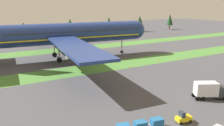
# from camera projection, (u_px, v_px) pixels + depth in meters

# --- Properties ---
(grass_strip_near) EXTENTS (320.00, 10.27, 0.01)m
(grass_strip_near) POSITION_uv_depth(u_px,v_px,m) (100.00, 67.00, 72.04)
(grass_strip_near) COLOR #4C8438
(grass_strip_near) RESTS_ON ground
(grass_strip_far) EXTENTS (320.00, 10.27, 0.01)m
(grass_strip_far) POSITION_uv_depth(u_px,v_px,m) (67.00, 49.00, 99.51)
(grass_strip_far) COLOR #4C8438
(grass_strip_far) RESTS_ON ground
(airliner) EXTENTS (65.38, 80.80, 25.16)m
(airliner) POSITION_uv_depth(u_px,v_px,m) (63.00, 34.00, 80.63)
(airliner) COLOR navy
(airliner) RESTS_ON ground
(baggage_tug) EXTENTS (2.79, 1.74, 1.97)m
(baggage_tug) POSITION_uv_depth(u_px,v_px,m) (183.00, 118.00, 38.65)
(baggage_tug) COLOR yellow
(baggage_tug) RESTS_ON ground
(cargo_dolly_lead) EXTENTS (2.43, 1.87, 1.55)m
(cargo_dolly_lead) POSITION_uv_depth(u_px,v_px,m) (157.00, 122.00, 37.03)
(cargo_dolly_lead) COLOR #A3A3A8
(cargo_dolly_lead) RESTS_ON ground
(cargo_dolly_second) EXTENTS (2.43, 1.87, 1.55)m
(cargo_dolly_second) POSITION_uv_depth(u_px,v_px,m) (140.00, 125.00, 36.12)
(cargo_dolly_second) COLOR #A3A3A8
(cargo_dolly_second) RESTS_ON ground
(catering_truck) EXTENTS (7.24, 5.22, 3.58)m
(catering_truck) POSITION_uv_depth(u_px,v_px,m) (210.00, 90.00, 47.97)
(catering_truck) COLOR #2D333D
(catering_truck) RESTS_ON ground
(taxiway_marker_0) EXTENTS (0.44, 0.44, 0.48)m
(taxiway_marker_0) POSITION_uv_depth(u_px,v_px,m) (129.00, 67.00, 71.56)
(taxiway_marker_0) COLOR orange
(taxiway_marker_0) RESTS_ON ground
(taxiway_marker_1) EXTENTS (0.44, 0.44, 0.57)m
(taxiway_marker_1) POSITION_uv_depth(u_px,v_px,m) (158.00, 60.00, 80.30)
(taxiway_marker_1) COLOR orange
(taxiway_marker_1) RESTS_ON ground
(distant_tree_line) EXTENTS (185.79, 10.17, 11.43)m
(distant_tree_line) POSITION_uv_depth(u_px,v_px,m) (48.00, 26.00, 128.68)
(distant_tree_line) COLOR #4C3823
(distant_tree_line) RESTS_ON ground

